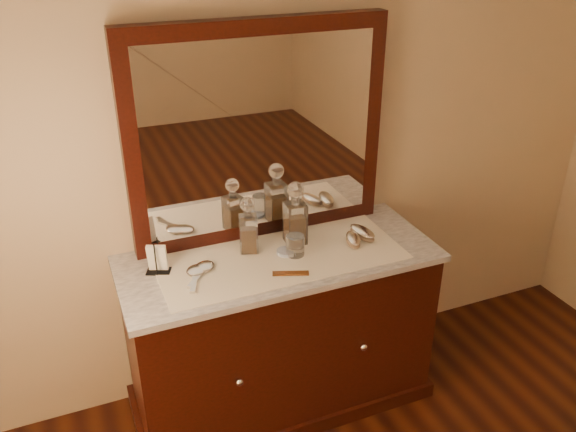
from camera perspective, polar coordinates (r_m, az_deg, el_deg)
The scene contains 18 objects.
dresser_cabinet at distance 2.93m, azimuth -0.76°, elevation -11.25°, with size 1.40×0.55×0.82m, color black.
dresser_plinth at distance 3.17m, azimuth -0.72°, elevation -16.49°, with size 1.46×0.59×0.08m, color black.
knob_left at distance 2.62m, azimuth -4.70°, elevation -15.66°, with size 0.04×0.04×0.04m, color silver.
knob_right at distance 2.81m, azimuth 7.29°, elevation -12.41°, with size 0.04×0.04×0.04m, color silver.
marble_top at distance 2.68m, azimuth -0.81°, elevation -4.13°, with size 1.44×0.59×0.03m, color white.
mirror_frame at distance 2.67m, azimuth -2.84°, elevation 7.93°, with size 1.20×0.08×1.00m, color black.
mirror_glass at distance 2.64m, azimuth -2.59°, elevation 7.70°, with size 1.06×0.01×0.86m, color white.
lace_runner at distance 2.66m, azimuth -0.66°, elevation -4.03°, with size 1.10×0.45×0.00m, color white.
pin_dish at distance 2.68m, azimuth -0.22°, elevation -3.47°, with size 0.08×0.08×0.01m, color white.
comb at distance 2.54m, azimuth 0.26°, elevation -5.55°, with size 0.16×0.03×0.01m, color brown.
napkin_rack at distance 2.59m, azimuth -12.47°, elevation -4.12°, with size 0.12×0.10×0.15m.
decanter_left at distance 2.67m, azimuth -3.85°, elevation -1.40°, with size 0.10×0.10×0.27m.
decanter_right at distance 2.72m, azimuth 0.70°, elevation -0.32°, with size 0.10×0.10×0.31m.
brush_near at distance 2.77m, azimuth 6.30°, elevation -2.27°, with size 0.10×0.15×0.04m.
brush_far at distance 2.83m, azimuth 7.17°, elevation -1.62°, with size 0.10×0.17×0.04m.
hand_mirror_outer at distance 2.56m, azimuth -8.88°, elevation -5.45°, with size 0.12×0.22×0.02m.
hand_mirror_inner at distance 2.58m, azimuth -8.20°, elevation -5.08°, with size 0.17×0.20×0.02m.
tumblers at distance 2.65m, azimuth 0.69°, elevation -2.84°, with size 0.08×0.08×0.10m.
Camera 1 is at (-0.84, -0.18, 2.23)m, focal length 36.89 mm.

